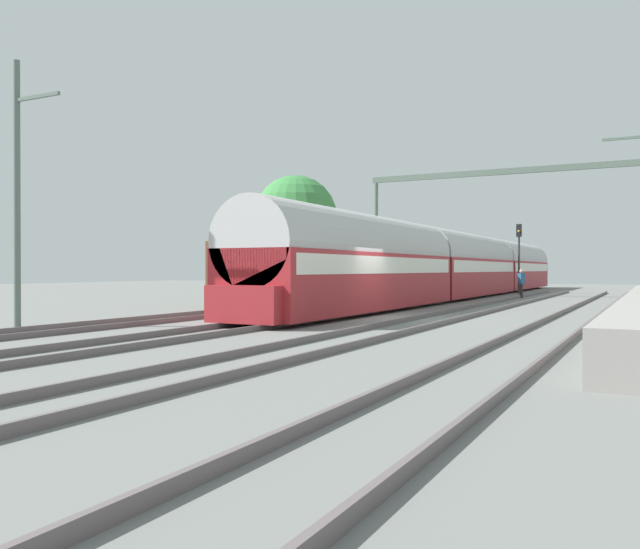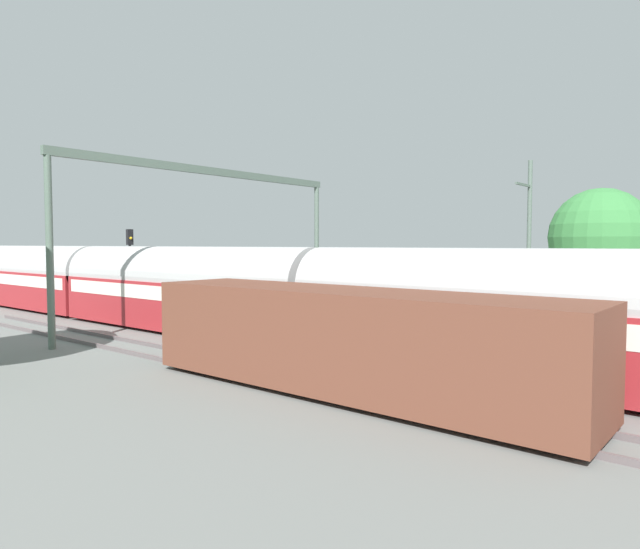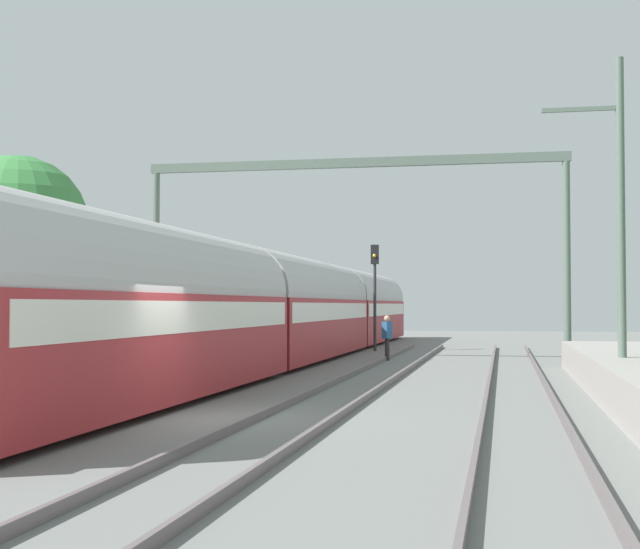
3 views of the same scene
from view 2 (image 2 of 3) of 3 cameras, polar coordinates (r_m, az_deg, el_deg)
name	(u,v)px [view 2 (image 2 of 3)]	position (r m, az deg, el deg)	size (l,w,h in m)	color
ground	(634,385)	(19.08, 29.11, -9.71)	(120.00, 120.00, 0.00)	slate
track_far_west	(575,438)	(13.31, 24.27, -14.78)	(1.52, 60.00, 0.16)	#615758
track_west	(619,397)	(17.12, 27.88, -10.85)	(1.52, 60.00, 0.16)	#615758
platform	(630,325)	(28.97, 28.74, -4.52)	(4.40, 28.00, 0.90)	gray
passenger_train	(183,289)	(27.25, -13.65, -1.46)	(2.93, 49.20, 3.82)	maroon
freight_car	(348,341)	(15.49, 2.84, -6.68)	(2.80, 13.00, 2.70)	brown
person_crossing	(235,303)	(29.61, -8.55, -2.88)	(0.39, 0.46, 1.73)	#2B2B2B
railway_signal_far	(130,260)	(34.40, -18.58, 1.39)	(0.36, 0.30, 4.94)	#2D2D33
catenary_gantry	(212,207)	(28.68, -10.79, 6.66)	(16.57, 0.28, 7.86)	#55675C
catenary_pole_east_mid	(528,243)	(28.36, 20.26, 3.01)	(1.90, 0.20, 8.00)	#55675C
tree_east_background	(600,237)	(31.05, 26.37, 3.38)	(4.81, 4.81, 6.84)	#4C3826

